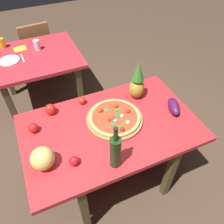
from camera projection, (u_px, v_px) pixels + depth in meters
ground_plane at (111, 173)px, 2.32m from camera, size 10.00×10.00×0.00m
display_table at (110, 133)px, 1.85m from camera, size 1.40×0.87×0.74m
background_table at (36, 63)px, 2.63m from camera, size 1.01×0.88×0.74m
dining_chair at (36, 47)px, 3.19m from camera, size 0.44×0.44×0.85m
pizza_board at (114, 119)px, 1.83m from camera, size 0.46×0.46×0.02m
pizza at (115, 117)px, 1.81m from camera, size 0.42×0.42×0.06m
wine_bottle at (115, 152)px, 1.45m from camera, size 0.08×0.08×0.37m
pineapple_left at (137, 82)px, 1.93m from camera, size 0.13×0.13×0.37m
melon at (43, 158)px, 1.48m from camera, size 0.16×0.16×0.16m
bell_pepper at (50, 109)px, 1.87m from camera, size 0.09×0.09×0.10m
eggplant at (174, 106)px, 1.89m from camera, size 0.15×0.22×0.09m
tomato_by_bottle at (33, 128)px, 1.73m from camera, size 0.08×0.08×0.08m
tomato_at_corner at (74, 161)px, 1.53m from camera, size 0.07×0.07×0.07m
tomato_near_board at (82, 101)px, 1.96m from camera, size 0.06×0.06×0.06m
drinking_glass_juice at (2, 43)px, 2.64m from camera, size 0.07×0.07×0.11m
drinking_glass_water at (37, 45)px, 2.61m from camera, size 0.07×0.07×0.12m
dinner_plate at (9, 61)px, 2.46m from camera, size 0.22×0.22×0.02m
knife_utensil at (23, 58)px, 2.50m from camera, size 0.02×0.18×0.01m
napkin_folded at (20, 49)px, 2.65m from camera, size 0.15×0.13×0.01m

